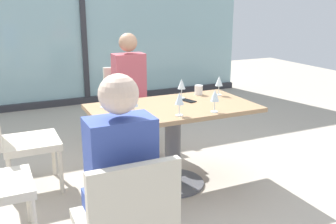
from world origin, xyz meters
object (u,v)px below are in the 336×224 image
(coffee_cup, at_px, (199,90))
(wine_glass_6, at_px, (219,81))
(chair_near_window, at_px, (128,101))
(wine_glass_2, at_px, (134,101))
(person_front_left, at_px, (118,176))
(chair_far_left, at_px, (18,136))
(chair_front_left, at_px, (126,221))
(dining_table_main, at_px, (173,127))
(wine_glass_3, at_px, (215,96))
(wine_glass_4, at_px, (103,92))
(person_near_window, at_px, (131,86))
(wine_glass_0, at_px, (182,84))
(handbag_0, at_px, (142,148))
(wine_glass_1, at_px, (116,98))
(wine_glass_5, at_px, (179,99))
(cell_phone_on_table, at_px, (188,101))

(coffee_cup, bearing_deg, wine_glass_6, -30.55)
(chair_near_window, xyz_separation_m, wine_glass_2, (-0.42, -1.35, 0.37))
(person_front_left, bearing_deg, chair_far_left, 104.82)
(chair_near_window, distance_m, chair_front_left, 2.47)
(dining_table_main, height_order, wine_glass_3, wine_glass_3)
(dining_table_main, bearing_deg, wine_glass_4, 159.29)
(person_front_left, xyz_separation_m, wine_glass_4, (0.28, 1.26, 0.16))
(dining_table_main, bearing_deg, chair_front_left, -125.42)
(chair_near_window, bearing_deg, chair_far_left, -150.04)
(chair_far_left, distance_m, wine_glass_4, 0.81)
(chair_far_left, height_order, person_near_window, person_near_window)
(person_front_left, distance_m, wine_glass_0, 1.63)
(chair_front_left, height_order, handbag_0, chair_front_left)
(wine_glass_1, bearing_deg, chair_front_left, -105.61)
(person_near_window, bearing_deg, wine_glass_3, -80.73)
(chair_near_window, xyz_separation_m, person_front_left, (-0.83, -2.22, 0.20))
(wine_glass_0, bearing_deg, dining_table_main, -131.99)
(dining_table_main, height_order, wine_glass_6, wine_glass_6)
(chair_near_window, distance_m, person_front_left, 2.38)
(person_front_left, bearing_deg, chair_front_left, -90.00)
(chair_near_window, relative_size, person_front_left, 0.69)
(chair_near_window, xyz_separation_m, chair_front_left, (-0.83, -2.33, 0.00))
(wine_glass_1, height_order, wine_glass_3, same)
(wine_glass_2, distance_m, coffee_cup, 0.94)
(wine_glass_2, height_order, wine_glass_4, same)
(chair_front_left, height_order, person_front_left, person_front_left)
(wine_glass_3, xyz_separation_m, wine_glass_5, (-0.30, 0.03, 0.00))
(person_near_window, distance_m, wine_glass_4, 1.02)
(dining_table_main, xyz_separation_m, wine_glass_6, (0.56, 0.17, 0.32))
(wine_glass_3, bearing_deg, coffee_cup, 72.91)
(chair_front_left, bearing_deg, wine_glass_0, 53.52)
(chair_far_left, distance_m, wine_glass_1, 0.94)
(chair_front_left, relative_size, wine_glass_6, 4.70)
(chair_near_window, xyz_separation_m, cell_phone_on_table, (0.19, -1.08, 0.24))
(handbag_0, bearing_deg, wine_glass_4, -152.18)
(wine_glass_3, bearing_deg, cell_phone_on_table, 94.28)
(wine_glass_5, bearing_deg, cell_phone_on_table, 53.40)
(wine_glass_2, bearing_deg, wine_glass_0, 32.82)
(coffee_cup, bearing_deg, wine_glass_3, -107.09)
(wine_glass_5, height_order, coffee_cup, wine_glass_5)
(dining_table_main, bearing_deg, wine_glass_6, 17.15)
(person_front_left, distance_m, wine_glass_3, 1.30)
(wine_glass_4, distance_m, wine_glass_6, 1.11)
(wine_glass_3, relative_size, cell_phone_on_table, 1.28)
(wine_glass_6, distance_m, cell_phone_on_table, 0.40)
(chair_front_left, height_order, wine_glass_5, wine_glass_5)
(dining_table_main, xyz_separation_m, wine_glass_5, (-0.08, -0.27, 0.32))
(wine_glass_0, xyz_separation_m, wine_glass_2, (-0.60, -0.39, 0.00))
(chair_near_window, relative_size, chair_front_left, 1.00)
(wine_glass_6, xyz_separation_m, handbag_0, (-0.61, 0.44, -0.72))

